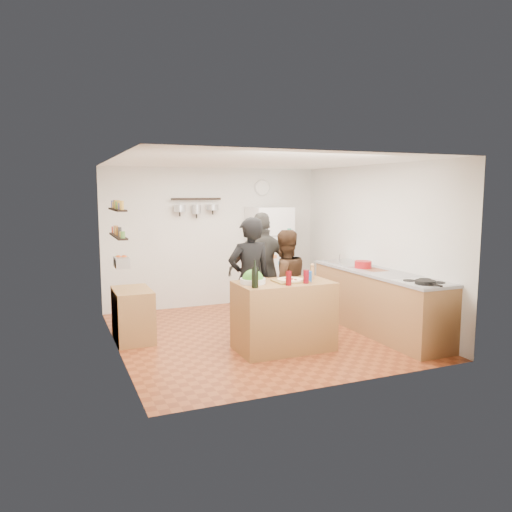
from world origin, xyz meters
name	(u,v)px	position (x,y,z in m)	size (l,w,h in m)	color
room_shell	(249,247)	(0.00, 0.39, 1.25)	(4.20, 4.20, 4.20)	brown
prep_island	(284,316)	(0.04, -0.76, 0.46)	(1.25, 0.72, 0.91)	brown
pizza_board	(290,281)	(0.12, -0.78, 0.92)	(0.42, 0.34, 0.02)	brown
pizza	(290,280)	(0.12, -0.78, 0.94)	(0.34, 0.34, 0.02)	beige
salad_bowl	(253,281)	(-0.38, -0.71, 0.94)	(0.33, 0.33, 0.07)	silver
wine_bottle	(255,278)	(-0.46, -0.98, 1.04)	(0.08, 0.08, 0.25)	black
wine_glass_near	(289,278)	(-0.01, -1.00, 1.00)	(0.07, 0.07, 0.18)	#59070B
wine_glass_far	(306,277)	(0.26, -0.96, 1.00)	(0.07, 0.07, 0.18)	#600811
pepper_mill	(312,273)	(0.49, -0.71, 0.99)	(0.05, 0.05, 0.17)	#A67545
salt_canister	(309,277)	(0.34, -0.88, 0.98)	(0.09, 0.09, 0.14)	#1A4692
person_left	(250,280)	(-0.23, -0.22, 0.87)	(0.63, 0.42, 1.74)	black
person_center	(284,284)	(0.30, -0.23, 0.77)	(0.75, 0.59, 1.55)	black
person_back	(263,271)	(0.18, 0.25, 0.89)	(1.04, 0.43, 1.78)	#2D2B28
counter_run	(378,302)	(1.70, -0.55, 0.45)	(0.63, 2.63, 0.90)	#9E7042
stove_top	(424,283)	(1.70, -1.50, 0.91)	(0.60, 0.62, 0.02)	white
skillet	(425,282)	(1.60, -1.64, 0.94)	(0.26, 0.26, 0.05)	black
sink	(347,264)	(1.70, 0.30, 0.92)	(0.50, 0.80, 0.03)	silver
cutting_board	(374,270)	(1.70, -0.41, 0.91)	(0.30, 0.40, 0.02)	brown
red_bowl	(363,264)	(1.65, -0.21, 0.97)	(0.26, 0.26, 0.11)	#A21217
fridge	(269,256)	(0.95, 1.75, 0.90)	(0.70, 0.68, 1.80)	white
wall_clock	(262,188)	(0.95, 2.08, 2.15)	(0.30, 0.30, 0.03)	silver
spice_shelf_lower	(118,236)	(-1.93, 0.20, 1.50)	(0.12, 1.00, 0.03)	black
spice_shelf_upper	(117,210)	(-1.93, 0.20, 1.85)	(0.12, 1.00, 0.03)	black
produce_basket	(121,262)	(-1.90, 0.20, 1.15)	(0.18, 0.35, 0.14)	silver
side_table	(133,315)	(-1.74, 0.42, 0.36)	(0.50, 0.80, 0.73)	#A17D43
pot_rack	(196,199)	(-0.35, 2.00, 1.95)	(0.90, 0.04, 0.04)	black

